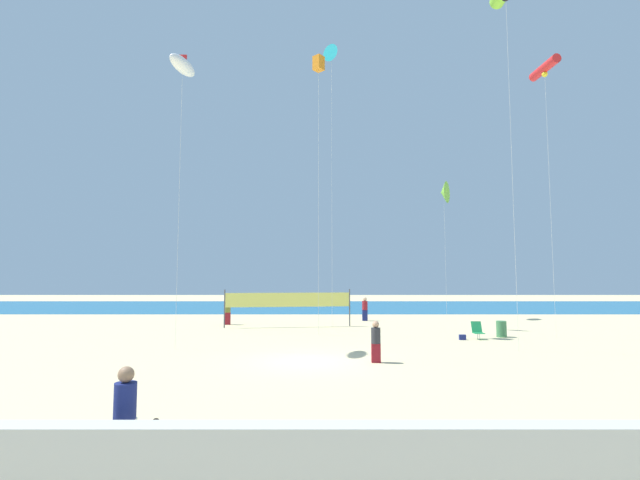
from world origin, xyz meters
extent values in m
plane|color=beige|center=(0.00, 0.00, 0.00)|extent=(120.00, 120.00, 0.00)
cube|color=#1E6B99|center=(0.00, 30.75, 0.00)|extent=(120.00, 20.00, 0.01)
cube|color=beige|center=(0.00, -10.16, 0.48)|extent=(28.00, 0.44, 0.97)
cube|color=white|center=(-2.95, -9.22, 0.38)|extent=(0.36, 0.22, 0.75)
cylinder|color=navy|center=(-2.95, -9.22, 1.06)|extent=(0.38, 0.38, 0.62)
sphere|color=#997051|center=(-2.95, -9.22, 1.51)|extent=(0.28, 0.28, 0.28)
cube|color=#EA7260|center=(-2.41, -9.20, 0.17)|extent=(0.17, 0.10, 0.35)
cylinder|color=gold|center=(-2.41, -9.20, 0.49)|extent=(0.17, 0.17, 0.29)
sphere|color=brown|center=(-2.41, -9.20, 0.70)|extent=(0.13, 0.13, 0.13)
cube|color=maroon|center=(2.56, -0.24, 0.35)|extent=(0.34, 0.20, 0.71)
cylinder|color=#2D2D33|center=(2.56, -0.24, 1.00)|extent=(0.35, 0.35, 0.58)
sphere|color=tan|center=(2.56, -0.24, 1.42)|extent=(0.26, 0.26, 0.26)
cube|color=maroon|center=(-5.78, 12.83, 0.41)|extent=(0.39, 0.23, 0.81)
cylinder|color=olive|center=(-5.78, 12.83, 1.15)|extent=(0.41, 0.41, 0.67)
sphere|color=beige|center=(-5.78, 12.83, 1.64)|extent=(0.30, 0.30, 0.30)
cube|color=navy|center=(3.74, 15.39, 0.39)|extent=(0.38, 0.23, 0.79)
cylinder|color=maroon|center=(3.74, 15.39, 1.11)|extent=(0.40, 0.40, 0.65)
sphere|color=beige|center=(3.74, 15.39, 1.58)|extent=(0.29, 0.29, 0.29)
cube|color=#1E8C4C|center=(8.62, 5.85, 0.32)|extent=(0.52, 0.48, 0.03)
cube|color=#1E8C4C|center=(8.62, 6.14, 0.60)|extent=(0.52, 0.23, 0.57)
cylinder|color=silver|center=(8.62, 5.70, 0.16)|extent=(0.03, 0.03, 0.32)
cylinder|color=silver|center=(8.62, 5.99, 0.16)|extent=(0.03, 0.03, 0.32)
cylinder|color=#3F7F4C|center=(10.16, 6.74, 0.43)|extent=(0.52, 0.52, 0.85)
cylinder|color=#4C4C51|center=(-5.57, 10.92, 1.20)|extent=(0.08, 0.08, 2.40)
cylinder|color=#4C4C51|center=(2.39, 11.96, 1.20)|extent=(0.08, 0.08, 2.40)
cube|color=#EAE566|center=(-1.59, 11.44, 1.73)|extent=(7.97, 1.06, 0.90)
cube|color=navy|center=(7.73, 5.69, 0.13)|extent=(0.33, 0.17, 0.27)
cylinder|color=silver|center=(12.89, 6.40, 7.37)|extent=(0.01, 0.01, 14.73)
cylinder|color=red|center=(12.89, 6.40, 14.73)|extent=(0.67, 2.32, 0.51)
sphere|color=yellow|center=(12.89, 6.40, 14.38)|extent=(0.31, 0.31, 0.31)
cylinder|color=silver|center=(10.31, 17.47, 4.95)|extent=(0.01, 0.01, 9.89)
cone|color=#8CD833|center=(10.31, 17.47, 9.89)|extent=(1.30, 1.74, 1.74)
cylinder|color=silver|center=(0.37, 7.52, 7.78)|extent=(0.01, 0.01, 15.56)
cube|color=orange|center=(0.37, 7.52, 15.56)|extent=(0.73, 0.73, 0.83)
cylinder|color=silver|center=(9.00, 2.13, 8.25)|extent=(0.01, 0.01, 16.50)
cylinder|color=silver|center=(-5.99, 2.77, 6.54)|extent=(0.01, 0.01, 13.08)
ellipsoid|color=white|center=(-5.99, 2.77, 13.08)|extent=(1.12, 2.02, 0.70)
cube|color=red|center=(-5.99, 2.77, 13.36)|extent=(0.38, 0.06, 0.48)
cylinder|color=silver|center=(1.23, 11.48, 9.12)|extent=(0.01, 0.01, 18.25)
cone|color=#26BFCC|center=(1.23, 11.48, 18.25)|extent=(1.10, 0.93, 1.17)
camera|label=1|loc=(0.46, -17.11, 3.23)|focal=24.75mm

